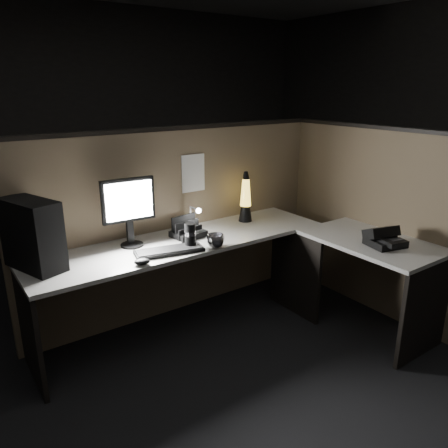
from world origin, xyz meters
TOP-DOWN VIEW (x-y plane):
  - floor at (0.00, 0.00)m, footprint 6.00×6.00m
  - room_shell at (0.00, 0.00)m, footprint 6.00×6.00m
  - partition_back at (0.00, 0.93)m, footprint 2.66×0.06m
  - partition_right at (1.33, 0.10)m, footprint 0.06×1.66m
  - desk at (0.18, 0.25)m, footprint 2.60×1.60m
  - pc_tower at (-1.17, 0.69)m, footprint 0.32×0.46m
  - monitor at (-0.51, 0.73)m, footprint 0.38×0.16m
  - keyboard at (-0.36, 0.44)m, footprint 0.49×0.25m
  - mouse at (-0.60, 0.35)m, footprint 0.12×0.10m
  - clip_lamp at (0.01, 0.71)m, footprint 0.04×0.16m
  - organizer at (-0.08, 0.66)m, footprint 0.26×0.23m
  - lava_lamp at (0.52, 0.72)m, footprint 0.11×0.11m
  - travel_mug at (-0.19, 0.43)m, footprint 0.08×0.08m
  - steel_mug at (-0.04, 0.34)m, footprint 0.15×0.15m
  - figurine at (0.51, 0.71)m, footprint 0.06×0.06m
  - pinned_paper at (0.12, 0.90)m, footprint 0.21×0.00m
  - desk_phone at (0.97, -0.32)m, footprint 0.28×0.28m

SIDE VIEW (x-z plane):
  - floor at x=0.00m, z-range 0.00..0.00m
  - desk at x=0.18m, z-range 0.22..0.95m
  - keyboard at x=-0.36m, z-range 0.73..0.75m
  - partition_back at x=0.00m, z-range 0.00..1.50m
  - partition_right at x=1.33m, z-range 0.00..1.50m
  - mouse at x=-0.60m, z-range 0.73..0.77m
  - organizer at x=-0.08m, z-range 0.68..0.85m
  - figurine at x=0.51m, z-range 0.75..0.81m
  - steel_mug at x=-0.04m, z-range 0.73..0.83m
  - desk_phone at x=0.97m, z-range 0.71..0.86m
  - travel_mug at x=-0.19m, z-range 0.73..0.91m
  - clip_lamp at x=0.01m, z-range 0.75..0.96m
  - lava_lamp at x=0.52m, z-range 0.69..1.12m
  - pc_tower at x=-1.17m, z-range 0.73..1.17m
  - monitor at x=-0.51m, z-range 0.78..1.27m
  - pinned_paper at x=0.12m, z-range 1.01..1.31m
  - room_shell at x=0.00m, z-range -1.38..4.62m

